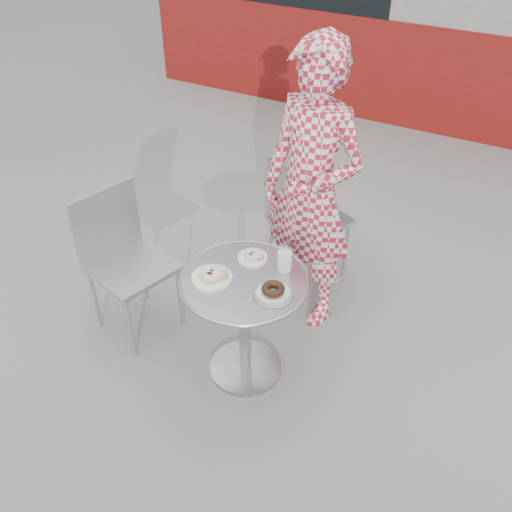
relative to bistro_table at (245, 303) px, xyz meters
The scene contains 9 objects.
ground 0.51m from the bistro_table, 124.25° to the right, with size 60.00×60.00×0.00m, color gray.
bistro_table is the anchor object (origin of this frame).
chair_far 0.98m from the bistro_table, 93.02° to the left, with size 0.54×0.54×0.87m.
chair_left 0.80m from the bistro_table, behind, with size 0.53×0.52×0.88m.
seated_person 0.73m from the bistro_table, 83.72° to the left, with size 0.62×0.41×1.71m, color #AC1A31.
plate_far 0.25m from the bistro_table, 103.30° to the left, with size 0.15×0.15×0.04m.
plate_near 0.24m from the bistro_table, 152.68° to the right, with size 0.20×0.20×0.05m.
plate_checker 0.26m from the bistro_table, 10.92° to the right, with size 0.20×0.20×0.05m.
milk_cup 0.31m from the bistro_table, 48.23° to the left, with size 0.08×0.08×0.13m.
Camera 1 is at (1.10, -1.86, 2.51)m, focal length 40.00 mm.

